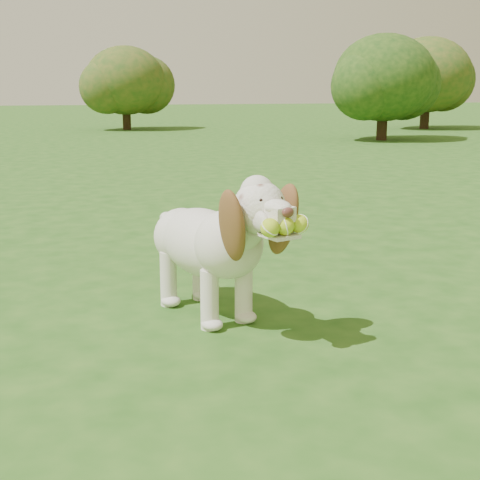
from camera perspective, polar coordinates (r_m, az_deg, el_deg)
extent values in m
plane|color=#204D16|center=(3.65, -5.71, -4.00)|extent=(80.00, 80.00, 0.00)
ellipsoid|color=silver|center=(3.15, -3.16, -0.21)|extent=(0.48, 0.66, 0.32)
ellipsoid|color=silver|center=(2.95, -0.96, -0.36)|extent=(0.39, 0.39, 0.31)
ellipsoid|color=silver|center=(3.33, -4.96, 0.32)|extent=(0.35, 0.35, 0.28)
cylinder|color=silver|center=(2.83, 0.30, 0.79)|extent=(0.23, 0.28, 0.24)
sphere|color=silver|center=(2.72, 1.68, 2.79)|extent=(0.27, 0.27, 0.22)
sphere|color=silver|center=(2.72, 1.47, 4.07)|extent=(0.18, 0.18, 0.14)
cube|color=silver|center=(2.62, 3.20, 2.30)|extent=(0.12, 0.15, 0.06)
ellipsoid|color=#592D28|center=(2.56, 4.11, 2.36)|extent=(0.06, 0.05, 0.04)
cube|color=silver|center=(2.62, 3.36, 0.40)|extent=(0.15, 0.17, 0.01)
ellipsoid|color=brown|center=(2.67, -0.69, 1.22)|extent=(0.16, 0.23, 0.34)
ellipsoid|color=brown|center=(2.81, 3.70, 1.79)|extent=(0.17, 0.20, 0.34)
cylinder|color=silver|center=(3.43, -5.97, 1.30)|extent=(0.10, 0.16, 0.12)
cylinder|color=silver|center=(2.98, -2.62, -5.10)|extent=(0.10, 0.10, 0.27)
cylinder|color=silver|center=(3.08, 0.31, -4.54)|extent=(0.10, 0.10, 0.27)
cylinder|color=silver|center=(3.32, -6.12, -3.29)|extent=(0.10, 0.10, 0.27)
cylinder|color=silver|center=(3.40, -3.40, -2.84)|extent=(0.10, 0.10, 0.27)
sphere|color=#A4D621|center=(2.55, 2.57, 1.04)|extent=(0.09, 0.09, 0.07)
sphere|color=#A4D621|center=(2.59, 3.85, 1.22)|extent=(0.09, 0.09, 0.07)
sphere|color=#A4D621|center=(2.63, 5.08, 1.38)|extent=(0.09, 0.09, 0.07)
cylinder|color=#382314|center=(18.47, 15.49, 10.31)|extent=(0.23, 0.23, 0.75)
ellipsoid|color=#163B12|center=(18.46, 15.68, 13.42)|extent=(2.26, 2.26, 1.93)
cylinder|color=#382314|center=(14.21, 12.03, 9.71)|extent=(0.21, 0.21, 0.68)
ellipsoid|color=#163B12|center=(14.19, 12.20, 13.39)|extent=(2.05, 2.05, 1.75)
cylinder|color=#382314|center=(17.68, -9.65, 10.36)|extent=(0.21, 0.21, 0.67)
ellipsoid|color=#163B12|center=(17.67, -9.76, 13.28)|extent=(2.02, 2.02, 1.72)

